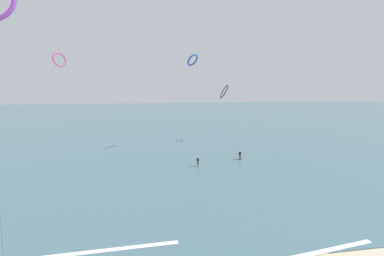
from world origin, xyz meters
name	(u,v)px	position (x,y,z in m)	size (l,w,h in m)	color
sea_water	(165,117)	(0.00, 105.44, 0.04)	(400.00, 200.00, 0.08)	#476B75
surfer_crimson	(240,156)	(11.58, 33.83, 0.82)	(1.40, 0.72, 1.70)	red
surfer_lime	(198,162)	(2.62, 30.83, 0.82)	(1.40, 0.73, 1.70)	#8CC62D
kite_magenta	(59,60)	(-27.86, 55.95, 20.73)	(4.41, 47.48, 22.59)	#CC288E
kite_charcoal	(224,92)	(13.96, 54.61, 12.88)	(3.61, 22.96, 14.78)	black
kite_cobalt	(193,60)	(4.86, 51.58, 20.75)	(8.74, 19.82, 22.30)	#2647B7
wave_crest_near	(319,253)	(8.90, 5.59, 0.06)	(11.62, 0.50, 0.12)	white
wave_crest_mid	(99,252)	(-10.03, 8.59, 0.06)	(13.98, 0.50, 0.12)	white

